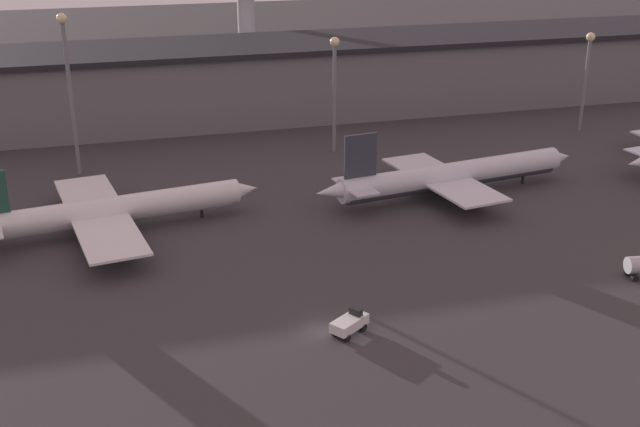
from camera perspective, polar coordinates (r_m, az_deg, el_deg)
The scene contains 8 objects.
ground at distance 93.22m, azimuth -0.16°, elevation -8.21°, with size 600.00×600.00×0.00m, color #383538.
terminal_building at distance 179.43m, azimuth -8.72°, elevation 9.17°, with size 251.00×27.60×16.38m.
airplane_1 at distance 121.60m, azimuth -14.86°, elevation 0.16°, with size 46.28×35.48×11.53m.
airplane_2 at distance 133.67m, azimuth 9.29°, elevation 2.66°, with size 48.92×26.98×12.58m.
service_vehicle_2 at distance 91.83m, azimuth 2.13°, elevation -7.81°, with size 5.11×4.44×2.72m.
lamp_post_1 at distance 145.72m, azimuth -17.45°, elevation 9.32°, with size 1.80×1.80×28.20m.
lamp_post_2 at distance 152.81m, azimuth 1.04°, elevation 9.55°, with size 1.80×1.80×22.09m.
lamp_post_3 at distance 176.50m, azimuth 18.45°, elevation 9.83°, with size 1.80×1.80×20.54m.
Camera 1 is at (-22.07, -77.69, 46.55)m, focal length 45.00 mm.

